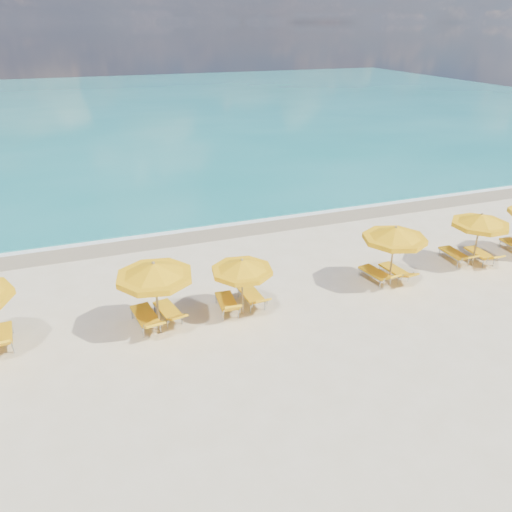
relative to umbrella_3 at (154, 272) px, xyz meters
name	(u,v)px	position (x,y,z in m)	size (l,w,h in m)	color
ground_plane	(270,302)	(4.11, 0.39, -2.14)	(120.00, 120.00, 0.00)	beige
ocean	(119,109)	(4.11, 48.39, -2.14)	(120.00, 80.00, 0.30)	#157979
wet_sand_band	(214,230)	(4.11, 7.79, -2.14)	(120.00, 2.60, 0.01)	tan
foam_line	(210,225)	(4.11, 8.59, -2.14)	(120.00, 1.20, 0.03)	white
whitecap_near	(77,188)	(-1.89, 17.39, -2.14)	(14.00, 0.36, 0.05)	white
whitecap_far	(252,146)	(12.11, 24.39, -2.14)	(18.00, 0.30, 0.05)	white
umbrella_3	(154,272)	(0.00, 0.00, 0.00)	(2.92, 2.92, 2.51)	tan
umbrella_4	(242,267)	(2.90, -0.02, -0.32)	(2.55, 2.55, 2.14)	tan
umbrella_5	(395,235)	(8.94, 0.06, -0.06)	(2.61, 2.61, 2.44)	tan
umbrella_6	(481,221)	(13.19, 0.29, -0.16)	(3.01, 3.01, 2.33)	tan
lounger_2_right	(3,340)	(-4.76, 0.79, -1.92)	(0.75, 1.87, 0.82)	#A5A8AD
lounger_3_left	(146,320)	(-0.37, 0.35, -1.90)	(0.92, 2.09, 0.78)	#A5A8AD
lounger_3_right	(168,314)	(0.42, 0.55, -1.93)	(0.92, 1.88, 0.68)	#A5A8AD
lounger_4_left	(227,306)	(2.45, 0.33, -1.92)	(0.74, 1.84, 0.83)	#A5A8AD
lounger_4_right	(252,299)	(3.42, 0.49, -1.92)	(0.69, 1.87, 0.78)	#A5A8AD
lounger_5_left	(376,276)	(8.58, 0.45, -1.92)	(0.89, 1.89, 0.76)	#A5A8AD
lounger_5_right	(395,273)	(9.45, 0.45, -1.94)	(0.75, 1.80, 0.63)	#A5A8AD
lounger_6_left	(454,257)	(12.69, 0.82, -1.92)	(0.68, 1.88, 0.77)	#A5A8AD
lounger_6_right	(480,257)	(13.72, 0.47, -1.93)	(0.68, 1.84, 0.74)	#A5A8AD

